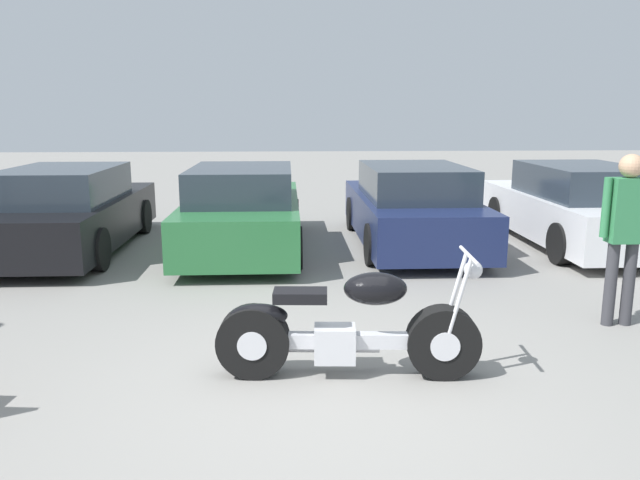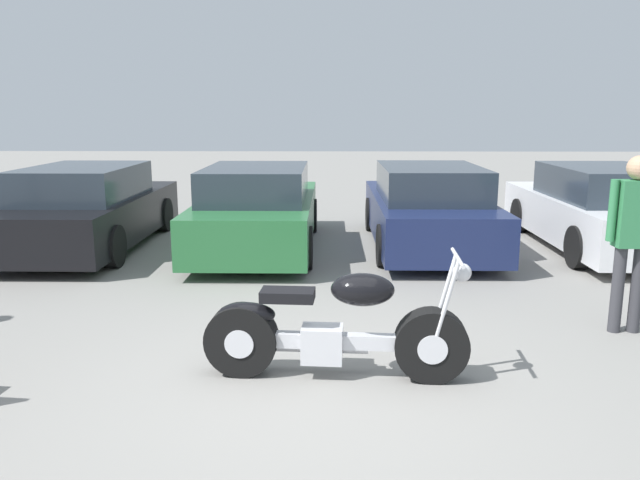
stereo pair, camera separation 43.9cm
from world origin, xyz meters
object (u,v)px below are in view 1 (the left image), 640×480
motorcycle (345,330)px  person_standing (626,225)px  parked_car_navy (411,208)px  parked_car_black (69,212)px  parked_car_green (243,211)px  parked_car_white (576,207)px

motorcycle → person_standing: 3.22m
parked_car_navy → parked_car_black: bearing=-178.6°
parked_car_black → parked_car_green: same height
parked_car_green → parked_car_navy: same height
parked_car_white → parked_car_navy: bearing=178.3°
parked_car_white → person_standing: bearing=-109.0°
parked_car_green → person_standing: size_ratio=2.51×
parked_car_navy → person_standing: size_ratio=2.51×
motorcycle → parked_car_white: size_ratio=0.49×
parked_car_green → parked_car_navy: (2.73, 0.17, 0.00)m
parked_car_black → parked_car_navy: (5.46, 0.13, 0.00)m
parked_car_green → parked_car_navy: 2.73m
parked_car_black → parked_car_white: (8.19, 0.05, 0.00)m
motorcycle → parked_car_navy: (1.56, 5.13, 0.22)m
person_standing → parked_car_white: bearing=71.0°
motorcycle → person_standing: person_standing is taller
parked_car_navy → parked_car_white: 2.73m
parked_car_black → parked_car_green: bearing=-0.8°
motorcycle → parked_car_black: (-3.90, 4.99, 0.22)m
parked_car_white → parked_car_black: bearing=-179.6°
motorcycle → person_standing: (2.94, 1.14, 0.65)m
parked_car_black → parked_car_white: 8.19m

